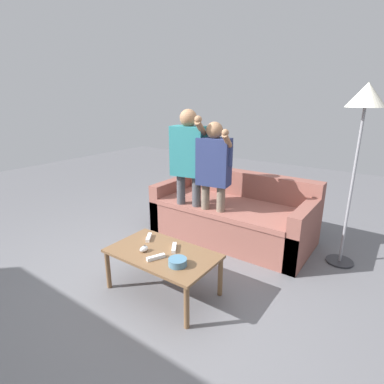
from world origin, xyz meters
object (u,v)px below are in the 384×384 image
(player_center, at_px, (214,171))
(snack_bowl, at_px, (178,262))
(coffee_table, at_px, (163,257))
(game_remote_wand_spare, at_px, (174,248))
(player_left, at_px, (188,161))
(game_remote_nunchuk, at_px, (144,249))
(floor_lamp, at_px, (365,109))
(game_remote_wand_near, at_px, (156,257))
(couch, at_px, (233,215))
(game_remote_wand_far, at_px, (149,237))

(player_center, bearing_deg, snack_bowl, -72.45)
(player_center, bearing_deg, coffee_table, -84.07)
(coffee_table, distance_m, game_remote_wand_spare, 0.13)
(game_remote_wand_spare, bearing_deg, player_left, 118.64)
(game_remote_wand_spare, bearing_deg, player_center, 99.62)
(player_center, bearing_deg, game_remote_nunchuk, -92.09)
(floor_lamp, height_order, game_remote_wand_near, floor_lamp)
(snack_bowl, height_order, floor_lamp, floor_lamp)
(couch, relative_size, floor_lamp, 1.05)
(coffee_table, bearing_deg, couch, 91.80)
(couch, relative_size, game_remote_nunchuk, 22.07)
(coffee_table, height_order, game_remote_nunchuk, game_remote_nunchuk)
(game_remote_nunchuk, bearing_deg, player_center, 87.91)
(player_center, xyz_separation_m, game_remote_wand_spare, (0.15, -0.91, -0.51))
(couch, distance_m, game_remote_wand_far, 1.31)
(floor_lamp, bearing_deg, game_remote_wand_far, -137.64)
(game_remote_wand_near, distance_m, game_remote_wand_far, 0.40)
(player_center, distance_m, game_remote_wand_spare, 1.05)
(game_remote_wand_far, relative_size, game_remote_wand_spare, 0.98)
(game_remote_wand_near, bearing_deg, player_center, 96.83)
(game_remote_nunchuk, relative_size, floor_lamp, 0.05)
(floor_lamp, bearing_deg, game_remote_nunchuk, -130.92)
(coffee_table, distance_m, snack_bowl, 0.27)
(game_remote_nunchuk, xyz_separation_m, game_remote_wand_spare, (0.19, 0.19, -0.01))
(game_remote_nunchuk, height_order, player_center, player_center)
(game_remote_wand_near, bearing_deg, player_left, 112.76)
(coffee_table, relative_size, snack_bowl, 6.33)
(floor_lamp, bearing_deg, game_remote_wand_near, -126.40)
(snack_bowl, relative_size, player_left, 0.10)
(snack_bowl, xyz_separation_m, floor_lamp, (0.98, 1.59, 1.18))
(coffee_table, xyz_separation_m, snack_bowl, (0.24, -0.09, 0.08))
(game_remote_wand_far, bearing_deg, game_remote_wand_spare, -3.47)
(player_center, bearing_deg, game_remote_wand_far, -101.19)
(couch, distance_m, coffee_table, 1.41)
(coffee_table, xyz_separation_m, player_center, (-0.11, 1.01, 0.57))
(floor_lamp, bearing_deg, player_left, -163.21)
(snack_bowl, xyz_separation_m, game_remote_nunchuk, (-0.39, 0.01, -0.01))
(coffee_table, bearing_deg, game_remote_wand_spare, 65.36)
(floor_lamp, height_order, game_remote_wand_spare, floor_lamp)
(snack_bowl, distance_m, player_left, 1.40)
(player_left, bearing_deg, game_remote_nunchuk, -74.82)
(coffee_table, relative_size, floor_lamp, 0.53)
(player_center, relative_size, game_remote_wand_far, 9.56)
(player_center, distance_m, game_remote_wand_near, 1.25)
(game_remote_wand_far, bearing_deg, floor_lamp, 42.36)
(coffee_table, distance_m, player_center, 1.17)
(game_remote_wand_near, height_order, game_remote_wand_spare, same)
(snack_bowl, bearing_deg, player_center, 107.55)
(game_remote_wand_near, distance_m, game_remote_wand_spare, 0.23)
(game_remote_wand_spare, bearing_deg, game_remote_nunchuk, -136.08)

